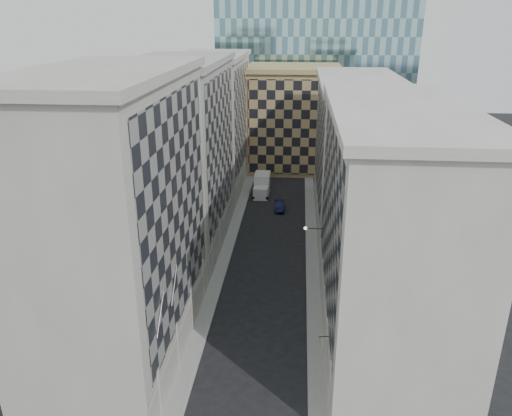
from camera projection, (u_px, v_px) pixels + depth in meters
The scene contains 14 objects.
sidewalk_west at pixel (226, 252), 61.16m from camera, with size 1.50×100.00×0.15m, color gray.
sidewalk_east at pixel (312, 255), 60.30m from camera, with size 1.50×100.00×0.15m, color gray.
bldg_left_a at pixel (119, 222), 39.72m from camera, with size 10.80×22.80×23.70m.
bldg_left_b at pixel (182, 156), 60.35m from camera, with size 10.80×22.80×22.70m.
bldg_left_c at pixel (212, 123), 80.97m from camera, with size 10.80×22.80×21.70m.
bldg_right_a at pixel (387, 228), 42.21m from camera, with size 10.80×26.80×20.70m.
bldg_right_b at pixel (355, 153), 67.47m from camera, with size 10.80×28.80×19.70m.
tan_block at pixel (293, 118), 92.41m from camera, with size 16.80×14.80×18.80m.
church_tower at pixel (286, 17), 99.37m from camera, with size 7.20×7.20×51.50m.
flagpoles_left at pixel (168, 299), 36.05m from camera, with size 0.10×6.33×2.33m.
bracket_lamp at pixel (307, 228), 52.59m from camera, with size 1.98×0.36×0.36m.
box_truck at pixel (262, 186), 80.70m from camera, with size 2.46×5.96×3.26m.
dark_car at pixel (279, 206), 74.38m from camera, with size 1.38×3.94×1.30m, color #0F1238.
shop_sign at pixel (321, 340), 38.34m from camera, with size 0.77×0.67×0.75m.
Camera 1 is at (3.20, -24.57, 27.15)m, focal length 35.00 mm.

